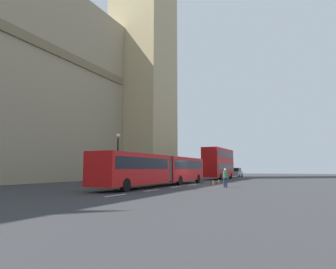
{
  "coord_description": "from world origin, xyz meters",
  "views": [
    {
      "loc": [
        -28.17,
        -10.91,
        1.65
      ],
      "look_at": [
        0.94,
        3.0,
        5.5
      ],
      "focal_mm": 30.88,
      "sensor_mm": 36.0,
      "label": 1
    }
  ],
  "objects_px": {
    "double_decker_bus": "(219,162)",
    "traffic_cone_west": "(213,182)",
    "traffic_cone_middle": "(219,181)",
    "pedestrian_near_cones": "(225,177)",
    "articulated_bus": "(160,168)",
    "sedan_lead": "(236,173)",
    "street_lamp": "(118,155)"
  },
  "relations": [
    {
      "from": "double_decker_bus",
      "to": "traffic_cone_west",
      "type": "distance_m",
      "value": 17.54
    },
    {
      "from": "traffic_cone_middle",
      "to": "pedestrian_near_cones",
      "type": "xyz_separation_m",
      "value": [
        -6.11,
        -2.33,
        0.63
      ]
    },
    {
      "from": "articulated_bus",
      "to": "double_decker_bus",
      "type": "height_order",
      "value": "double_decker_bus"
    },
    {
      "from": "sedan_lead",
      "to": "double_decker_bus",
      "type": "bearing_deg",
      "value": -179.54
    },
    {
      "from": "traffic_cone_west",
      "to": "sedan_lead",
      "type": "bearing_deg",
      "value": 7.94
    },
    {
      "from": "articulated_bus",
      "to": "traffic_cone_middle",
      "type": "relative_size",
      "value": 32.17
    },
    {
      "from": "pedestrian_near_cones",
      "to": "street_lamp",
      "type": "bearing_deg",
      "value": 97.39
    },
    {
      "from": "double_decker_bus",
      "to": "sedan_lead",
      "type": "bearing_deg",
      "value": 0.46
    },
    {
      "from": "articulated_bus",
      "to": "traffic_cone_middle",
      "type": "distance_m",
      "value": 8.02
    },
    {
      "from": "articulated_bus",
      "to": "street_lamp",
      "type": "distance_m",
      "value": 4.74
    },
    {
      "from": "traffic_cone_west",
      "to": "traffic_cone_middle",
      "type": "relative_size",
      "value": 1.0
    },
    {
      "from": "double_decker_bus",
      "to": "pedestrian_near_cones",
      "type": "xyz_separation_m",
      "value": [
        -20.25,
        -6.25,
        -1.8
      ]
    },
    {
      "from": "sedan_lead",
      "to": "traffic_cone_west",
      "type": "xyz_separation_m",
      "value": [
        -30.16,
        -4.2,
        -0.63
      ]
    },
    {
      "from": "articulated_bus",
      "to": "double_decker_bus",
      "type": "distance_m",
      "value": 21.01
    },
    {
      "from": "street_lamp",
      "to": "double_decker_bus",
      "type": "bearing_deg",
      "value": -11.76
    },
    {
      "from": "articulated_bus",
      "to": "sedan_lead",
      "type": "bearing_deg",
      "value": 0.18
    },
    {
      "from": "traffic_cone_west",
      "to": "pedestrian_near_cones",
      "type": "relative_size",
      "value": 0.34
    },
    {
      "from": "articulated_bus",
      "to": "sedan_lead",
      "type": "xyz_separation_m",
      "value": [
        34.26,
        0.11,
        -0.83
      ]
    },
    {
      "from": "traffic_cone_west",
      "to": "traffic_cone_middle",
      "type": "height_order",
      "value": "same"
    },
    {
      "from": "street_lamp",
      "to": "pedestrian_near_cones",
      "type": "distance_m",
      "value": 11.05
    },
    {
      "from": "articulated_bus",
      "to": "pedestrian_near_cones",
      "type": "xyz_separation_m",
      "value": [
        0.73,
        -6.25,
        -0.83
      ]
    },
    {
      "from": "double_decker_bus",
      "to": "traffic_cone_west",
      "type": "relative_size",
      "value": 18.04
    },
    {
      "from": "sedan_lead",
      "to": "street_lamp",
      "type": "bearing_deg",
      "value": 172.82
    },
    {
      "from": "sedan_lead",
      "to": "street_lamp",
      "type": "xyz_separation_m",
      "value": [
        -34.92,
        4.4,
        2.14
      ]
    },
    {
      "from": "double_decker_bus",
      "to": "street_lamp",
      "type": "height_order",
      "value": "street_lamp"
    },
    {
      "from": "traffic_cone_middle",
      "to": "pedestrian_near_cones",
      "type": "distance_m",
      "value": 6.57
    },
    {
      "from": "traffic_cone_west",
      "to": "traffic_cone_middle",
      "type": "distance_m",
      "value": 2.76
    },
    {
      "from": "articulated_bus",
      "to": "traffic_cone_west",
      "type": "bearing_deg",
      "value": -44.99
    },
    {
      "from": "pedestrian_near_cones",
      "to": "traffic_cone_west",
      "type": "bearing_deg",
      "value": 32.58
    },
    {
      "from": "articulated_bus",
      "to": "sedan_lead",
      "type": "relative_size",
      "value": 4.24
    },
    {
      "from": "street_lamp",
      "to": "pedestrian_near_cones",
      "type": "xyz_separation_m",
      "value": [
        1.4,
        -10.75,
        -2.14
      ]
    },
    {
      "from": "double_decker_bus",
      "to": "traffic_cone_west",
      "type": "xyz_separation_m",
      "value": [
        -16.89,
        -4.1,
        -2.43
      ]
    }
  ]
}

